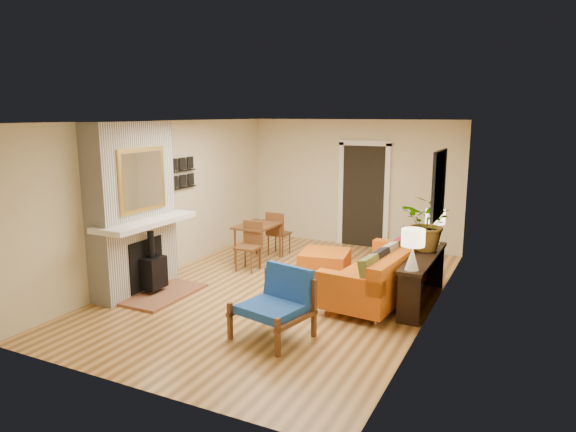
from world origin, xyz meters
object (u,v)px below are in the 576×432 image
dining_table (261,232)px  console_table (423,265)px  ottoman (325,261)px  lamp_near (413,245)px  blue_chair (278,300)px  sofa (383,274)px  houseplant (429,223)px  lamp_far (435,223)px

dining_table → console_table: 3.28m
ottoman → lamp_near: 2.45m
ottoman → dining_table: 1.42m
ottoman → blue_chair: 2.59m
sofa → lamp_near: bearing=-51.7°
blue_chair → lamp_near: 1.87m
ottoman → houseplant: size_ratio=1.09×
lamp_far → houseplant: 0.45m
blue_chair → lamp_far: bearing=62.1°
lamp_near → houseplant: houseplant is taller
lamp_far → houseplant: houseplant is taller
blue_chair → ottoman: bearing=99.2°
ottoman → console_table: 1.95m
ottoman → lamp_near: bearing=-38.9°
dining_table → lamp_far: bearing=-2.8°
sofa → lamp_near: (0.56, -0.71, 0.68)m
dining_table → blue_chair: bearing=-57.2°
dining_table → lamp_near: bearing=-27.7°
lamp_near → dining_table: bearing=152.3°
sofa → blue_chair: bearing=-114.4°
ottoman → dining_table: bearing=171.2°
blue_chair → dining_table: 3.28m
dining_table → houseplant: bearing=-10.8°
console_table → sofa: bearing=-174.6°
dining_table → console_table: dining_table is taller
ottoman → console_table: bearing=-20.9°
blue_chair → console_table: blue_chair is taller
houseplant → ottoman: bearing=167.7°
console_table → lamp_far: lamp_far is taller
lamp_far → dining_table: bearing=177.2°
console_table → houseplant: bearing=91.9°
sofa → console_table: bearing=5.4°
console_table → houseplant: size_ratio=2.22×
ottoman → houseplant: bearing=-12.3°
dining_table → lamp_far: (3.16, -0.15, 0.50)m
dining_table → ottoman: bearing=-8.8°
sofa → blue_chair: sofa is taller
ottoman → lamp_far: (1.79, 0.06, 0.83)m
sofa → houseplant: size_ratio=2.74×
sofa → lamp_far: (0.56, 0.80, 0.68)m
lamp_near → houseplant: (-0.01, 1.06, 0.08)m
blue_chair → lamp_far: 3.01m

